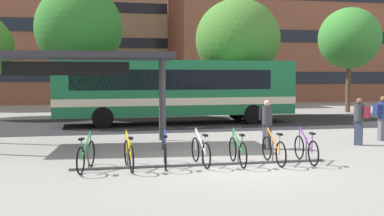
# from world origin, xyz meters

# --- Properties ---
(ground) EXTENTS (200.00, 200.00, 0.00)m
(ground) POSITION_xyz_m (0.00, 0.00, 0.00)
(ground) COLOR gray
(bus_lane_asphalt) EXTENTS (80.00, 7.20, 0.01)m
(bus_lane_asphalt) POSITION_xyz_m (0.00, 10.87, 0.00)
(bus_lane_asphalt) COLOR #232326
(bus_lane_asphalt) RESTS_ON ground
(city_bus) EXTENTS (12.12, 3.11, 3.20)m
(city_bus) POSITION_xyz_m (0.11, 10.88, 1.78)
(city_bus) COLOR #196B3D
(city_bus) RESTS_ON ground
(bike_rack) EXTENTS (7.06, 0.14, 0.70)m
(bike_rack) POSITION_xyz_m (-0.89, 0.37, 0.09)
(bike_rack) COLOR #47474C
(bike_rack) RESTS_ON ground
(parked_bicycle_green_0) EXTENTS (0.57, 1.69, 0.99)m
(parked_bicycle_green_0) POSITION_xyz_m (-3.97, 0.39, 0.38)
(parked_bicycle_green_0) COLOR black
(parked_bicycle_green_0) RESTS_ON ground
(parked_bicycle_yellow_1) EXTENTS (0.52, 1.72, 0.99)m
(parked_bicycle_yellow_1) POSITION_xyz_m (-2.88, 0.33, 0.38)
(parked_bicycle_yellow_1) COLOR black
(parked_bicycle_yellow_1) RESTS_ON ground
(parked_bicycle_blue_2) EXTENTS (0.52, 1.72, 0.99)m
(parked_bicycle_blue_2) POSITION_xyz_m (-1.90, 0.46, 0.38)
(parked_bicycle_blue_2) COLOR black
(parked_bicycle_blue_2) RESTS_ON ground
(parked_bicycle_white_3) EXTENTS (0.52, 1.72, 0.99)m
(parked_bicycle_white_3) POSITION_xyz_m (-0.91, 0.48, 0.38)
(parked_bicycle_white_3) COLOR black
(parked_bicycle_white_3) RESTS_ON ground
(parked_bicycle_green_4) EXTENTS (0.52, 1.72, 0.99)m
(parked_bicycle_green_4) POSITION_xyz_m (0.10, 0.33, 0.38)
(parked_bicycle_green_4) COLOR black
(parked_bicycle_green_4) RESTS_ON ground
(parked_bicycle_orange_5) EXTENTS (0.52, 1.72, 0.99)m
(parked_bicycle_orange_5) POSITION_xyz_m (1.13, 0.28, 0.38)
(parked_bicycle_orange_5) COLOR black
(parked_bicycle_orange_5) RESTS_ON ground
(parked_bicycle_purple_6) EXTENTS (0.52, 1.72, 0.99)m
(parked_bicycle_purple_6) POSITION_xyz_m (2.09, 0.26, 0.38)
(parked_bicycle_purple_6) COLOR black
(parked_bicycle_purple_6) RESTS_ON ground
(transit_shelter) EXTENTS (7.15, 3.47, 3.23)m
(transit_shelter) POSITION_xyz_m (-4.56, 4.43, 3.03)
(transit_shelter) COLOR #38383D
(transit_shelter) RESTS_ON ground
(commuter_maroon_pack_0) EXTENTS (0.59, 0.58, 1.67)m
(commuter_maroon_pack_0) POSITION_xyz_m (5.33, 2.77, 0.96)
(commuter_maroon_pack_0) COLOR #2D3851
(commuter_maroon_pack_0) RESTS_ON ground
(commuter_black_pack_1) EXTENTS (0.37, 0.55, 1.65)m
(commuter_black_pack_1) POSITION_xyz_m (1.82, 2.68, 0.95)
(commuter_black_pack_1) COLOR #2D3851
(commuter_black_pack_1) RESTS_ON ground
(commuter_navy_pack_2) EXTENTS (0.54, 0.36, 1.69)m
(commuter_navy_pack_2) POSITION_xyz_m (6.75, 3.59, 0.97)
(commuter_navy_pack_2) COLOR #565660
(commuter_navy_pack_2) RESTS_ON ground
(street_tree_0) EXTENTS (5.03, 5.03, 7.00)m
(street_tree_0) POSITION_xyz_m (4.28, 14.11, 4.58)
(street_tree_0) COLOR brown
(street_tree_0) RESTS_ON ground
(street_tree_1) EXTENTS (4.06, 4.06, 6.94)m
(street_tree_1) POSITION_xyz_m (12.47, 15.63, 4.91)
(street_tree_1) COLOR brown
(street_tree_1) RESTS_ON ground
(street_tree_2) EXTENTS (5.06, 5.06, 7.76)m
(street_tree_2) POSITION_xyz_m (-4.95, 15.58, 5.20)
(street_tree_2) COLOR brown
(street_tree_2) RESTS_ON ground
(building_right_wing) EXTENTS (26.68, 10.27, 18.77)m
(building_right_wing) POSITION_xyz_m (16.51, 31.24, 9.38)
(building_right_wing) COLOR brown
(building_right_wing) RESTS_ON ground
(building_centre_block) EXTENTS (15.09, 11.66, 11.20)m
(building_centre_block) POSITION_xyz_m (-2.99, 42.76, 5.60)
(building_centre_block) COLOR tan
(building_centre_block) RESTS_ON ground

